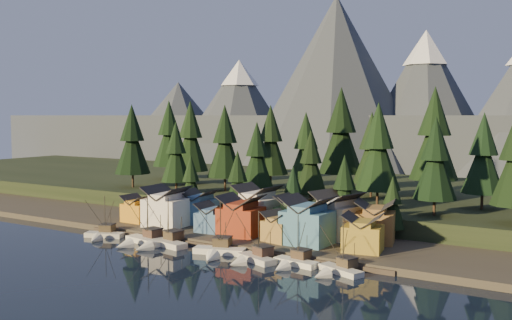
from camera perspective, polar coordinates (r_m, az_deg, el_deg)
The scene contains 45 objects.
ground at distance 117.79m, azimuth -7.81°, elevation -10.32°, with size 500.00×500.00×0.00m, color black.
shore_strip at distance 149.85m, azimuth 2.02°, elevation -6.78°, with size 400.00×50.00×1.50m, color #3D362C.
hillside at distance 193.93m, azimuth 9.35°, elevation -3.58°, with size 420.00×100.00×6.00m, color black.
dock at distance 130.44m, azimuth -3.15°, elevation -8.60°, with size 80.00×4.00×1.00m, color #453A31.
mountain_ridge at distance 311.04m, azimuth 17.37°, elevation 3.55°, with size 560.00×190.00×90.00m.
boat_0 at distance 145.51m, azimuth -15.13°, elevation -6.71°, with size 10.09×10.57×11.31m.
boat_1 at distance 136.58m, azimuth -11.43°, elevation -7.32°, with size 12.12×12.83×12.53m.
boat_2 at distance 133.13m, azimuth -9.47°, elevation -7.61°, with size 12.51×13.21×12.62m.
boat_3 at distance 124.05m, azimuth -3.86°, elevation -8.43°, with size 12.07×12.57×12.59m.
boat_4 at distance 117.77m, azimuth -0.37°, elevation -9.13°, with size 10.06×10.61×11.74m.
boat_5 at distance 115.18m, azimuth 3.72°, elevation -9.53°, with size 10.04×10.66×11.26m.
boat_6 at distance 110.55m, azimuth 8.07°, elevation -10.22°, with size 10.10×10.53×10.92m.
house_front_0 at distance 156.75m, azimuth -11.75°, elevation -4.70°, with size 7.33×6.95×7.13m.
house_front_1 at distance 148.61m, azimuth -8.93°, elevation -4.51°, with size 10.67×10.31×10.31m.
house_front_2 at distance 140.87m, azimuth -4.28°, elevation -5.66°, with size 7.65×7.70×7.10m.
house_front_3 at distance 136.12m, azimuth -1.51°, elevation -5.45°, with size 10.17×9.76×9.59m.
house_front_4 at distance 130.27m, azimuth 2.46°, elevation -6.57°, with size 7.95×8.35×6.74m.
house_front_5 at distance 127.32m, azimuth 5.17°, elevation -5.92°, with size 10.42×9.54×10.59m.
house_front_6 at distance 122.57m, azimuth 10.65°, elevation -7.06°, with size 9.07×8.72×7.89m.
house_back_0 at distance 160.32m, azimuth -8.56°, elevation -4.13°, with size 9.20×8.93×8.81m.
house_back_1 at distance 151.38m, azimuth -5.66°, elevation -4.60°, with size 8.64×8.73×8.91m.
house_back_2 at distance 145.28m, azimuth 0.13°, elevation -4.54°, with size 10.89×10.11×10.89m.
house_back_3 at distance 139.09m, azimuth 4.10°, elevation -5.34°, with size 9.14×8.16×9.16m.
house_back_4 at distance 134.59m, azimuth 8.11°, elevation -5.34°, with size 11.93×11.64×10.77m.
house_back_5 at distance 131.32m, azimuth 11.80°, elevation -5.93°, with size 10.26×10.34×9.49m.
tree_hill_0 at distance 194.23m, azimuth -12.27°, elevation 1.78°, with size 11.93×11.93×27.78m.
tree_hill_1 at distance 198.39m, azimuth -6.56°, elevation 2.12°, with size 12.49×12.49×29.11m.
tree_hill_2 at distance 176.78m, azimuth -8.01°, elevation 0.58°, with size 9.51×9.51×22.15m.
tree_hill_3 at distance 180.12m, azimuth -3.13°, elevation 1.61°, with size 11.78×11.78×27.45m.
tree_hill_4 at distance 188.48m, azimuth 1.48°, elevation 1.77°, with size 11.83×11.83×27.56m.
tree_hill_5 at distance 162.11m, azimuth 0.09°, elevation 0.30°, with size 9.56×9.56×22.28m.
tree_hill_6 at distance 171.22m, azimuth 5.01°, elevation 1.02°, with size 10.77×10.77×25.09m.
tree_hill_7 at distance 151.78m, azimuth 5.50°, elevation -0.41°, with size 8.73×8.73×20.35m.
tree_hill_8 at distance 170.50m, azimuth 11.48°, elevation 0.94°, with size 10.79×10.79×25.13m.
tree_hill_9 at distance 151.75m, azimuth 12.11°, elevation 1.00°, with size 11.82×11.82×27.54m.
tree_hill_10 at distance 173.23m, azimuth 17.40°, elevation 2.22°, with size 13.95×13.95×32.51m.
tree_hill_11 at distance 142.49m, azimuth 17.49°, elevation -0.13°, with size 10.26×10.26×23.90m.
tree_hill_12 at distance 156.43m, azimuth 21.78°, elevation 0.35°, with size 10.67×10.67×24.87m.
tree_hill_15 at distance 184.75m, azimuth 8.49°, elevation 2.60°, with size 14.19×14.19×33.06m.
tree_hill_16 at distance 217.50m, azimuth -8.67°, elevation 2.39°, with size 12.77×12.77×29.74m.
tree_shore_0 at distance 163.73m, azimuth -6.53°, elevation -2.22°, with size 7.46×7.46×17.38m.
tree_shore_1 at distance 154.31m, azimuth -1.85°, elevation -2.25°, with size 8.19×8.19×19.09m.
tree_shore_2 at distance 145.92m, azimuth 3.74°, elevation -3.34°, with size 6.81×6.81×15.87m.
tree_shore_3 at distance 139.74m, azimuth 8.83°, elevation -2.99°, with size 8.22×8.22×19.16m.
tree_shore_4 at distance 135.95m, azimuth 13.49°, elevation -4.34°, with size 6.26×6.26×14.58m.
Camera 1 is at (72.55, -87.81, 30.02)m, focal length 40.00 mm.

